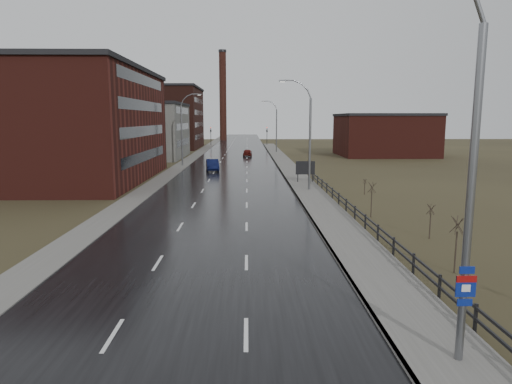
{
  "coord_description": "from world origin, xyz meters",
  "views": [
    {
      "loc": [
        2.36,
        -10.82,
        7.43
      ],
      "look_at": [
        2.89,
        16.77,
        3.0
      ],
      "focal_mm": 32.0,
      "sensor_mm": 36.0,
      "label": 1
    }
  ],
  "objects_px": {
    "car_near": "(212,165)",
    "car_far": "(247,153)",
    "billboard": "(305,168)",
    "streetlight_main": "(461,168)"
  },
  "relations": [
    {
      "from": "car_near",
      "to": "car_far",
      "type": "relative_size",
      "value": 1.15
    },
    {
      "from": "billboard",
      "to": "car_far",
      "type": "distance_m",
      "value": 39.21
    },
    {
      "from": "car_near",
      "to": "billboard",
      "type": "bearing_deg",
      "value": -55.7
    },
    {
      "from": "billboard",
      "to": "streetlight_main",
      "type": "bearing_deg",
      "value": -90.9
    },
    {
      "from": "streetlight_main",
      "to": "billboard",
      "type": "height_order",
      "value": "streetlight_main"
    },
    {
      "from": "streetlight_main",
      "to": "billboard",
      "type": "distance_m",
      "value": 39.99
    },
    {
      "from": "car_far",
      "to": "billboard",
      "type": "bearing_deg",
      "value": 102.12
    },
    {
      "from": "streetlight_main",
      "to": "car_near",
      "type": "xyz_separation_m",
      "value": [
        -11.15,
        52.92,
        -5.25
      ]
    },
    {
      "from": "billboard",
      "to": "car_near",
      "type": "relative_size",
      "value": 0.53
    },
    {
      "from": "streetlight_main",
      "to": "billboard",
      "type": "bearing_deg",
      "value": 89.1
    }
  ]
}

